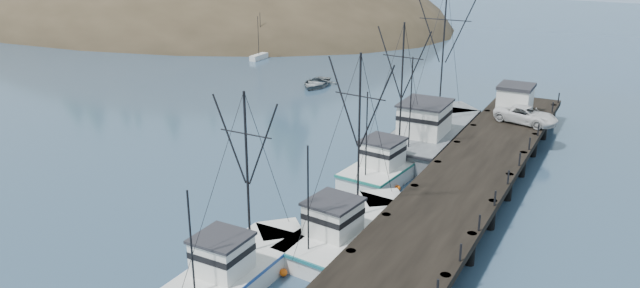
% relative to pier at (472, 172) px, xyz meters
% --- Properties ---
extents(ground, '(400.00, 400.00, 0.00)m').
position_rel_pier_xyz_m(ground, '(-14.00, -16.00, -1.69)').
color(ground, navy).
rests_on(ground, ground).
extents(pier, '(6.00, 44.00, 2.00)m').
position_rel_pier_xyz_m(pier, '(0.00, 0.00, 0.00)').
color(pier, black).
rests_on(pier, ground).
extents(headland, '(134.80, 78.00, 51.00)m').
position_rel_pier_xyz_m(headland, '(-88.95, 62.61, -6.24)').
color(headland, '#382D1E').
rests_on(headland, ground).
extents(moored_sailboats, '(22.06, 18.33, 6.35)m').
position_rel_pier_xyz_m(moored_sailboats, '(-46.11, 40.87, -1.36)').
color(moored_sailboats, silver).
rests_on(moored_sailboats, ground).
extents(trawler_near, '(5.04, 11.87, 11.88)m').
position_rel_pier_xyz_m(trawler_near, '(-4.84, -10.63, -0.87)').
color(trawler_near, silver).
rests_on(trawler_near, ground).
extents(trawler_mid, '(3.83, 10.78, 10.78)m').
position_rel_pier_xyz_m(trawler_mid, '(-8.13, -17.40, -0.87)').
color(trawler_mid, silver).
rests_on(trawler_mid, ground).
extents(trawler_far, '(4.87, 11.86, 11.99)m').
position_rel_pier_xyz_m(trawler_far, '(-6.52, 0.91, -0.87)').
color(trawler_far, silver).
rests_on(trawler_far, ground).
extents(work_vessel, '(5.17, 17.14, 14.18)m').
position_rel_pier_xyz_m(work_vessel, '(-5.79, 8.51, -0.46)').
color(work_vessel, slate).
rests_on(work_vessel, ground).
extents(pier_shed, '(3.00, 3.20, 2.80)m').
position_rel_pier_xyz_m(pier_shed, '(-0.18, 14.88, 1.73)').
color(pier_shed, silver).
rests_on(pier_shed, pier).
extents(pickup_truck, '(5.84, 3.73, 1.50)m').
position_rel_pier_xyz_m(pickup_truck, '(1.29, 12.62, 1.06)').
color(pickup_truck, silver).
rests_on(pickup_truck, pier).
extents(motorboat, '(4.61, 6.10, 1.19)m').
position_rel_pier_xyz_m(motorboat, '(-24.93, 22.66, -1.69)').
color(motorboat, slate).
rests_on(motorboat, ground).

